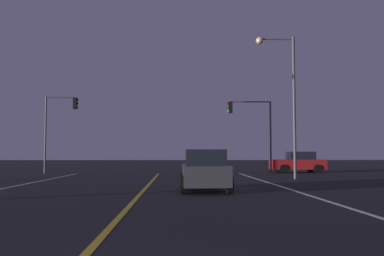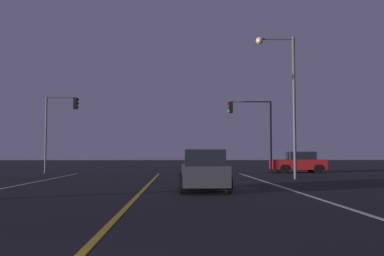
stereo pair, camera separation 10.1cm
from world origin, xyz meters
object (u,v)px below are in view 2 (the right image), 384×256
at_px(car_lead_same_lane, 204,171).
at_px(street_lamp_right_far, 286,89).
at_px(car_crossing_side, 299,162).
at_px(traffic_light_near_left, 61,117).
at_px(traffic_light_near_right, 250,119).

xyz_separation_m(car_lead_same_lane, street_lamp_right_far, (5.50, 7.79, 4.67)).
bearing_deg(car_crossing_side, car_lead_same_lane, 62.14).
bearing_deg(traffic_light_near_left, street_lamp_right_far, -26.33).
distance_m(car_lead_same_lane, traffic_light_near_right, 16.62).
xyz_separation_m(traffic_light_near_left, street_lamp_right_far, (15.74, -7.79, 1.12)).
xyz_separation_m(car_lead_same_lane, traffic_light_near_right, (4.66, 15.58, 3.42)).
relative_size(car_lead_same_lane, traffic_light_near_left, 0.72).
distance_m(car_crossing_side, traffic_light_near_right, 5.39).
xyz_separation_m(traffic_light_near_right, street_lamp_right_far, (0.84, -7.79, 1.25)).
relative_size(car_crossing_side, traffic_light_near_left, 0.72).
distance_m(car_lead_same_lane, car_crossing_side, 18.67).
height_order(car_lead_same_lane, street_lamp_right_far, street_lamp_right_far).
bearing_deg(street_lamp_right_far, car_lead_same_lane, 54.80).
relative_size(traffic_light_near_left, street_lamp_right_far, 0.68).
height_order(traffic_light_near_left, street_lamp_right_far, street_lamp_right_far).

